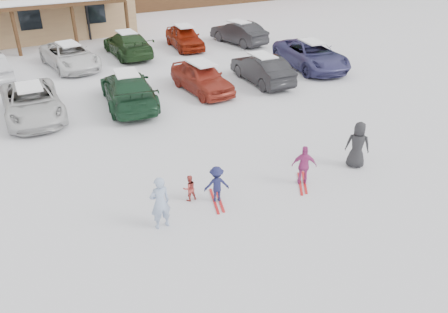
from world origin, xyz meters
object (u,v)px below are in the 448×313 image
toddler_red (189,188)px  parked_car_12 (185,37)px  bystander_dark (358,145)px  parked_car_5 (262,69)px  child_magenta (304,165)px  parked_car_2 (32,102)px  parked_car_3 (128,89)px  parked_car_6 (311,55)px  parked_car_11 (128,44)px  parked_car_13 (239,33)px  adult_skier (160,203)px  child_navy (217,184)px  parked_car_4 (202,77)px  parked_car_10 (70,56)px

toddler_red → parked_car_12: 18.38m
bystander_dark → parked_car_5: 9.42m
child_magenta → parked_car_2: size_ratio=0.27×
parked_car_3 → parked_car_6: parked_car_6 is taller
parked_car_11 → parked_car_13: size_ratio=1.13×
parked_car_5 → adult_skier: bearing=47.5°
child_navy → parked_car_2: bearing=-50.5°
parked_car_2 → parked_car_3: parked_car_3 is taller
parked_car_4 → parked_car_11: size_ratio=0.84×
child_navy → parked_car_3: bearing=-73.8°
parked_car_6 → parked_car_12: parked_car_6 is taller
toddler_red → parked_car_3: 8.62m
child_navy → child_magenta: (2.95, -0.49, 0.09)m
child_navy → parked_car_13: bearing=-105.2°
parked_car_3 → parked_car_11: 8.62m
toddler_red → parked_car_4: size_ratio=0.20×
adult_skier → parked_car_2: size_ratio=0.32×
adult_skier → parked_car_6: (13.32, 9.92, -0.03)m
adult_skier → parked_car_13: (12.59, 16.90, -0.05)m
parked_car_4 → parked_car_5: 3.42m
adult_skier → parked_car_6: 16.61m
parked_car_4 → parked_car_2: bearing=172.7°
parked_car_5 → parked_car_4: bearing=-1.5°
bystander_dark → child_navy: bearing=41.3°
parked_car_12 → parked_car_13: size_ratio=0.95×
toddler_red → child_magenta: child_magenta is taller
adult_skier → parked_car_12: size_ratio=0.37×
adult_skier → parked_car_10: (1.07, 16.77, -0.10)m
child_navy → parked_car_6: size_ratio=0.21×
bystander_dark → parked_car_12: bystander_dark is taller
toddler_red → parked_car_6: parked_car_6 is taller
parked_car_6 → parked_car_12: (-4.55, 7.69, -0.03)m
parked_car_4 → parked_car_12: parked_car_12 is taller
child_navy → parked_car_4: parked_car_4 is taller
bystander_dark → parked_car_11: 17.84m
parked_car_2 → parked_car_5: size_ratio=1.14×
child_navy → parked_car_6: (11.35, 9.54, 0.18)m
toddler_red → parked_car_10: parked_car_10 is taller
adult_skier → child_navy: adult_skier is taller
adult_skier → parked_car_13: size_ratio=0.35×
parked_car_2 → parked_car_10: size_ratio=0.99×
adult_skier → parked_car_10: size_ratio=0.32×
parked_car_5 → parked_car_10: bearing=-39.3°
parked_car_11 → parked_car_4: bearing=98.6°
child_navy → parked_car_10: 16.41m
parked_car_3 → toddler_red: bearing=92.9°
child_navy → parked_car_3: parked_car_3 is taller
child_magenta → bystander_dark: (2.33, 0.04, 0.15)m
child_navy → parked_car_10: size_ratio=0.23×
parked_car_4 → parked_car_13: 10.00m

